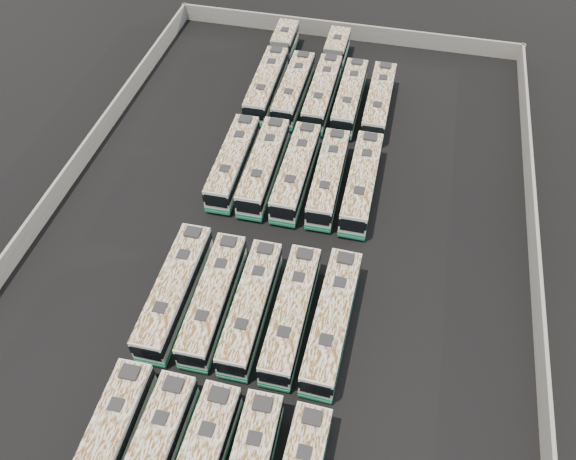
# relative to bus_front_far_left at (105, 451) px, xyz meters

# --- Properties ---
(ground) EXTENTS (140.00, 140.00, 0.00)m
(ground) POSITION_rel_bus_front_far_left_xyz_m (6.73, 21.58, -1.74)
(ground) COLOR black
(ground) RESTS_ON ground
(perimeter_wall) EXTENTS (45.20, 73.20, 2.20)m
(perimeter_wall) POSITION_rel_bus_front_far_left_xyz_m (6.73, 21.58, -0.64)
(perimeter_wall) COLOR slate
(perimeter_wall) RESTS_ON ground
(bus_front_far_left) EXTENTS (2.81, 12.14, 3.41)m
(bus_front_far_left) POSITION_rel_bus_front_far_left_xyz_m (0.00, 0.00, 0.00)
(bus_front_far_left) COLOR silver
(bus_front_far_left) RESTS_ON ground
(bus_midfront_far_left) EXTENTS (2.73, 12.24, 3.44)m
(bus_midfront_far_left) POSITION_rel_bus_front_far_left_xyz_m (-0.09, 13.27, 0.02)
(bus_midfront_far_left) COLOR silver
(bus_midfront_far_left) RESTS_ON ground
(bus_midfront_left) EXTENTS (2.75, 11.79, 3.31)m
(bus_midfront_left) POSITION_rel_bus_front_far_left_xyz_m (3.21, 13.28, -0.05)
(bus_midfront_left) COLOR silver
(bus_midfront_left) RESTS_ON ground
(bus_midfront_center) EXTENTS (2.63, 11.74, 3.30)m
(bus_midfront_center) POSITION_rel_bus_front_far_left_xyz_m (6.38, 13.26, -0.06)
(bus_midfront_center) COLOR silver
(bus_midfront_center) RESTS_ON ground
(bus_midfront_right) EXTENTS (2.56, 11.89, 3.35)m
(bus_midfront_right) POSITION_rel_bus_front_far_left_xyz_m (9.68, 13.34, -0.03)
(bus_midfront_right) COLOR silver
(bus_midfront_right) RESTS_ON ground
(bus_midfront_far_right) EXTENTS (2.84, 12.32, 3.46)m
(bus_midfront_far_right) POSITION_rel_bus_front_far_left_xyz_m (12.94, 13.41, 0.03)
(bus_midfront_far_right) COLOR silver
(bus_midfront_far_right) RESTS_ON ground
(bus_midback_far_left) EXTENTS (2.74, 11.93, 3.35)m
(bus_midback_far_left) POSITION_rel_bus_front_far_left_xyz_m (0.01, 29.38, -0.03)
(bus_midback_far_left) COLOR silver
(bus_midback_far_left) RESTS_ON ground
(bus_midback_left) EXTENTS (2.75, 12.22, 3.43)m
(bus_midback_left) POSITION_rel_bus_front_far_left_xyz_m (3.17, 29.40, 0.01)
(bus_midback_left) COLOR silver
(bus_midback_left) RESTS_ON ground
(bus_midback_center) EXTENTS (2.57, 12.13, 3.42)m
(bus_midback_center) POSITION_rel_bus_front_far_left_xyz_m (6.46, 29.38, 0.01)
(bus_midback_center) COLOR silver
(bus_midback_center) RESTS_ON ground
(bus_midback_right) EXTENTS (2.73, 11.83, 3.32)m
(bus_midback_right) POSITION_rel_bus_front_far_left_xyz_m (9.70, 29.35, -0.04)
(bus_midback_right) COLOR silver
(bus_midback_right) RESTS_ON ground
(bus_midback_far_right) EXTENTS (2.62, 12.17, 3.43)m
(bus_midback_far_right) POSITION_rel_bus_front_far_left_xyz_m (12.96, 29.35, 0.01)
(bus_midback_far_right) COLOR silver
(bus_midback_far_right) RESTS_ON ground
(bus_back_far_left) EXTENTS (2.90, 18.73, 3.39)m
(bus_back_far_left) POSITION_rel_bus_front_far_left_xyz_m (-0.14, 46.12, -0.01)
(bus_back_far_left) COLOR silver
(bus_back_far_left) RESTS_ON ground
(bus_back_left) EXTENTS (2.53, 11.80, 3.32)m
(bus_back_left) POSITION_rel_bus_front_far_left_xyz_m (3.15, 42.85, -0.04)
(bus_back_left) COLOR silver
(bus_back_left) RESTS_ON ground
(bus_back_center) EXTENTS (2.53, 18.46, 3.35)m
(bus_back_center) POSITION_rel_bus_front_far_left_xyz_m (6.47, 46.03, -0.03)
(bus_back_center) COLOR silver
(bus_back_center) RESTS_ON ground
(bus_back_right) EXTENTS (2.51, 11.72, 3.30)m
(bus_back_right) POSITION_rel_bus_front_far_left_xyz_m (9.64, 42.81, -0.06)
(bus_back_right) COLOR silver
(bus_back_right) RESTS_ON ground
(bus_back_far_right) EXTENTS (2.54, 11.85, 3.34)m
(bus_back_far_right) POSITION_rel_bus_front_far_left_xyz_m (12.96, 42.71, -0.04)
(bus_back_far_right) COLOR silver
(bus_back_far_right) RESTS_ON ground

